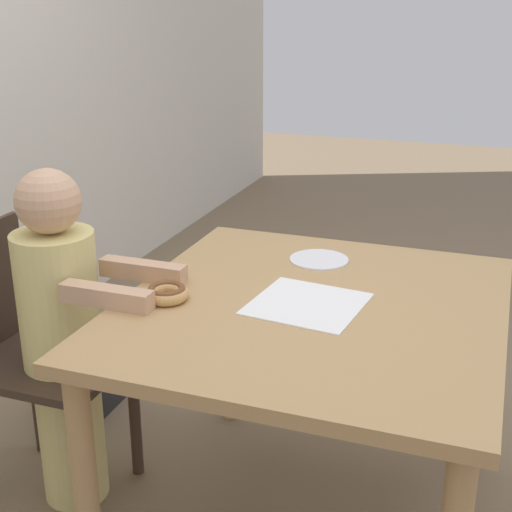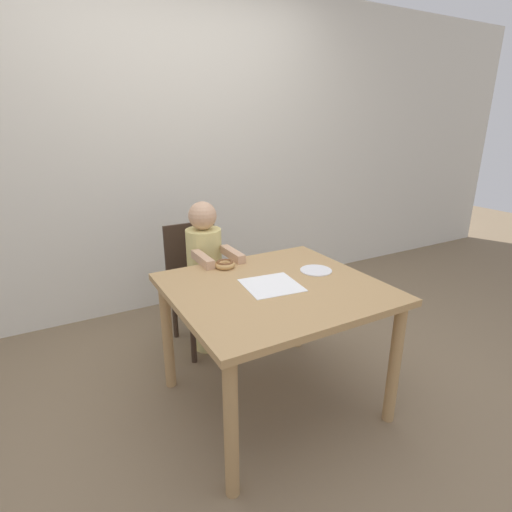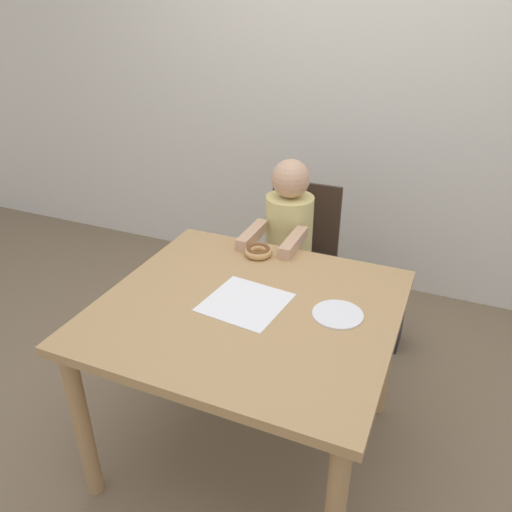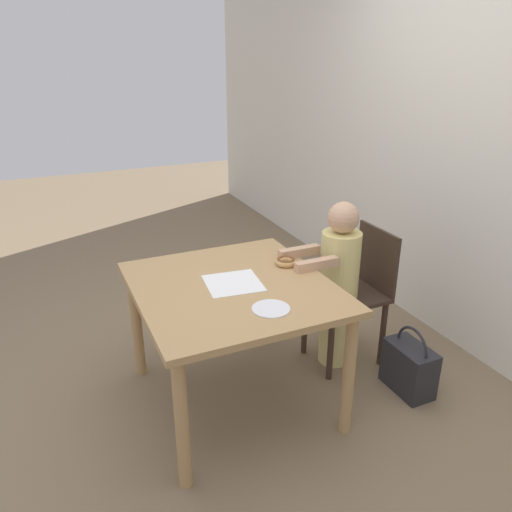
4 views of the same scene
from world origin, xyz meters
name	(u,v)px [view 2 (image 2 of 4)]	position (x,y,z in m)	size (l,w,h in m)	color
ground_plane	(273,401)	(0.00, 0.00, 0.00)	(12.00, 12.00, 0.00)	#7A664C
wall_back	(171,153)	(0.00, 1.56, 1.25)	(8.00, 0.05, 2.50)	silver
dining_table	(275,302)	(0.00, 0.00, 0.61)	(1.03, 0.95, 0.70)	tan
chair	(199,283)	(-0.10, 0.82, 0.44)	(0.37, 0.43, 0.83)	#38281E
child_figure	(206,277)	(-0.10, 0.70, 0.52)	(0.24, 0.46, 1.02)	#E0D17F
donut	(225,264)	(-0.11, 0.36, 0.72)	(0.11, 0.11, 0.04)	tan
napkin	(272,285)	(-0.01, 0.01, 0.70)	(0.30, 0.30, 0.00)	white
handbag	(246,302)	(0.32, 0.92, 0.15)	(0.30, 0.17, 0.40)	#232328
plate	(316,270)	(0.31, 0.06, 0.71)	(0.18, 0.18, 0.01)	white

